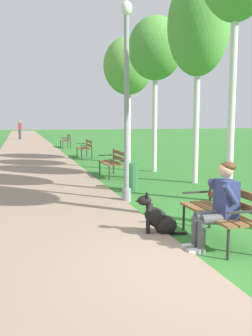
{
  "coord_description": "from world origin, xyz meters",
  "views": [
    {
      "loc": [
        -2.46,
        -4.17,
        1.84
      ],
      "look_at": [
        -0.51,
        2.7,
        0.9
      ],
      "focal_mm": 40.07,
      "sensor_mm": 36.0,
      "label": 1
    }
  ],
  "objects_px": {
    "park_bench_furthest": "(66,140)",
    "pedestrian_distant": "(20,130)",
    "person_seated_on_near_bench": "(219,202)",
    "litter_bin": "(132,177)",
    "park_bench_mid": "(113,161)",
    "park_bench_near": "(222,208)",
    "park_bench_far": "(85,147)",
    "dog_black": "(159,219)",
    "birch_tree_third": "(198,26)",
    "birch_tree_fifth": "(128,67)",
    "lamp_post_near": "(127,101)",
    "birch_tree_fourth": "(155,49)"
  },
  "relations": [
    {
      "from": "litter_bin",
      "to": "lamp_post_near",
      "type": "bearing_deg",
      "value": -111.43
    },
    {
      "from": "birch_tree_fifth",
      "to": "lamp_post_near",
      "type": "bearing_deg",
      "value": -106.4
    },
    {
      "from": "park_bench_mid",
      "to": "dog_black",
      "type": "bearing_deg",
      "value": -97.11
    },
    {
      "from": "dog_black",
      "to": "pedestrian_distant",
      "type": "xyz_separation_m",
      "value": [
        -2.04,
        28.76,
        0.58
      ]
    },
    {
      "from": "park_bench_furthest",
      "to": "person_seated_on_near_bench",
      "type": "relative_size",
      "value": 1.2
    },
    {
      "from": "park_bench_mid",
      "to": "litter_bin",
      "type": "height_order",
      "value": "park_bench_mid"
    },
    {
      "from": "birch_tree_third",
      "to": "birch_tree_fifth",
      "type": "bearing_deg",
      "value": 94.48
    },
    {
      "from": "person_seated_on_near_bench",
      "to": "litter_bin",
      "type": "relative_size",
      "value": 1.79
    },
    {
      "from": "birch_tree_fifth",
      "to": "litter_bin",
      "type": "distance_m",
      "value": 7.25
    },
    {
      "from": "person_seated_on_near_bench",
      "to": "park_bench_mid",
      "type": "bearing_deg",
      "value": 88.51
    },
    {
      "from": "dog_black",
      "to": "park_bench_near",
      "type": "bearing_deg",
      "value": -35.57
    },
    {
      "from": "park_bench_near",
      "to": "person_seated_on_near_bench",
      "type": "height_order",
      "value": "person_seated_on_near_bench"
    },
    {
      "from": "park_bench_far",
      "to": "birch_tree_fourth",
      "type": "xyz_separation_m",
      "value": [
        1.52,
        -5.35,
        3.66
      ]
    },
    {
      "from": "birch_tree_fifth",
      "to": "pedestrian_distant",
      "type": "bearing_deg",
      "value": 102.95
    },
    {
      "from": "park_bench_near",
      "to": "park_bench_far",
      "type": "relative_size",
      "value": 1.0
    },
    {
      "from": "park_bench_furthest",
      "to": "pedestrian_distant",
      "type": "height_order",
      "value": "pedestrian_distant"
    },
    {
      "from": "park_bench_far",
      "to": "litter_bin",
      "type": "relative_size",
      "value": 2.14
    },
    {
      "from": "person_seated_on_near_bench",
      "to": "litter_bin",
      "type": "distance_m",
      "value": 4.57
    },
    {
      "from": "park_bench_far",
      "to": "birch_tree_fifth",
      "type": "bearing_deg",
      "value": -59.62
    },
    {
      "from": "park_bench_furthest",
      "to": "birch_tree_third",
      "type": "bearing_deg",
      "value": -82.25
    },
    {
      "from": "pedestrian_distant",
      "to": "park_bench_far",
      "type": "bearing_deg",
      "value": -79.9
    },
    {
      "from": "park_bench_far",
      "to": "park_bench_near",
      "type": "bearing_deg",
      "value": -90.55
    },
    {
      "from": "person_seated_on_near_bench",
      "to": "birch_tree_third",
      "type": "xyz_separation_m",
      "value": [
        2.17,
        5.15,
        3.68
      ]
    },
    {
      "from": "park_bench_near",
      "to": "lamp_post_near",
      "type": "height_order",
      "value": "lamp_post_near"
    },
    {
      "from": "birch_tree_third",
      "to": "litter_bin",
      "type": "xyz_separation_m",
      "value": [
        -2.09,
        -0.6,
        -4.01
      ]
    },
    {
      "from": "dog_black",
      "to": "birch_tree_fourth",
      "type": "height_order",
      "value": "birch_tree_fourth"
    },
    {
      "from": "pedestrian_distant",
      "to": "birch_tree_fifth",
      "type": "bearing_deg",
      "value": -77.05
    },
    {
      "from": "park_bench_furthest",
      "to": "birch_tree_fifth",
      "type": "relative_size",
      "value": 0.29
    },
    {
      "from": "park_bench_near",
      "to": "birch_tree_fifth",
      "type": "height_order",
      "value": "birch_tree_fifth"
    },
    {
      "from": "park_bench_mid",
      "to": "lamp_post_near",
      "type": "relative_size",
      "value": 0.35
    },
    {
      "from": "person_seated_on_near_bench",
      "to": "lamp_post_near",
      "type": "relative_size",
      "value": 0.29
    },
    {
      "from": "park_bench_mid",
      "to": "lamp_post_near",
      "type": "height_order",
      "value": "lamp_post_near"
    },
    {
      "from": "park_bench_near",
      "to": "dog_black",
      "type": "distance_m",
      "value": 1.0
    },
    {
      "from": "park_bench_near",
      "to": "park_bench_furthest",
      "type": "xyz_separation_m",
      "value": [
        0.0,
        19.3,
        0.0
      ]
    },
    {
      "from": "birch_tree_fifth",
      "to": "birch_tree_third",
      "type": "bearing_deg",
      "value": -85.52
    },
    {
      "from": "birch_tree_fourth",
      "to": "lamp_post_near",
      "type": "bearing_deg",
      "value": -117.34
    },
    {
      "from": "dog_black",
      "to": "birch_tree_fourth",
      "type": "xyz_separation_m",
      "value": [
        2.43,
        6.84,
        3.91
      ]
    },
    {
      "from": "park_bench_furthest",
      "to": "litter_bin",
      "type": "height_order",
      "value": "park_bench_furthest"
    },
    {
      "from": "park_bench_near",
      "to": "birch_tree_third",
      "type": "xyz_separation_m",
      "value": [
        1.96,
        4.88,
        3.84
      ]
    },
    {
      "from": "dog_black",
      "to": "park_bench_furthest",
      "type": "bearing_deg",
      "value": 87.6
    },
    {
      "from": "person_seated_on_near_bench",
      "to": "park_bench_far",
      "type": "bearing_deg",
      "value": 88.55
    },
    {
      "from": "dog_black",
      "to": "lamp_post_near",
      "type": "height_order",
      "value": "lamp_post_near"
    },
    {
      "from": "birch_tree_fifth",
      "to": "pedestrian_distant",
      "type": "distance_m",
      "value": 19.72
    },
    {
      "from": "park_bench_mid",
      "to": "park_bench_near",
      "type": "bearing_deg",
      "value": -89.77
    },
    {
      "from": "park_bench_mid",
      "to": "birch_tree_fourth",
      "type": "relative_size",
      "value": 0.29
    },
    {
      "from": "park_bench_far",
      "to": "lamp_post_near",
      "type": "relative_size",
      "value": 0.35
    },
    {
      "from": "person_seated_on_near_bench",
      "to": "litter_bin",
      "type": "bearing_deg",
      "value": 89.0
    },
    {
      "from": "park_bench_furthest",
      "to": "person_seated_on_near_bench",
      "type": "distance_m",
      "value": 19.57
    },
    {
      "from": "park_bench_furthest",
      "to": "birch_tree_fourth",
      "type": "bearing_deg",
      "value": -82.14
    },
    {
      "from": "pedestrian_distant",
      "to": "person_seated_on_near_bench",
      "type": "bearing_deg",
      "value": -84.94
    }
  ]
}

